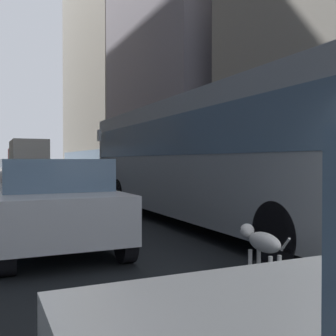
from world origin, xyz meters
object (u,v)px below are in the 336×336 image
(transit_bus, at_px, (207,153))
(box_truck, at_px, (27,160))
(car_grey_wagon, at_px, (11,176))
(car_blue_hatchback, at_px, (13,168))
(car_silver_sedan, at_px, (52,201))
(dalmatian_dog, at_px, (261,243))

(transit_bus, bearing_deg, box_truck, 96.14)
(car_grey_wagon, relative_size, box_truck, 0.54)
(car_blue_hatchback, relative_size, box_truck, 0.61)
(transit_bus, bearing_deg, car_blue_hatchback, 93.42)
(car_silver_sedan, bearing_deg, car_grey_wagon, 90.00)
(car_blue_hatchback, height_order, dalmatian_dog, car_blue_hatchback)
(transit_bus, distance_m, dalmatian_dog, 5.11)
(car_grey_wagon, bearing_deg, car_blue_hatchback, 86.61)
(dalmatian_dog, bearing_deg, transit_bus, 68.40)
(box_truck, bearing_deg, car_grey_wagon, -99.90)
(car_silver_sedan, relative_size, car_grey_wagon, 1.12)
(car_blue_hatchback, height_order, box_truck, box_truck)
(box_truck, distance_m, dalmatian_dog, 26.94)
(transit_bus, bearing_deg, car_grey_wagon, 106.92)
(transit_bus, xyz_separation_m, car_blue_hatchback, (-2.40, 40.13, -0.95))
(transit_bus, relative_size, car_blue_hatchback, 2.50)
(car_grey_wagon, height_order, box_truck, box_truck)
(box_truck, bearing_deg, car_silver_sedan, -93.91)
(car_silver_sedan, bearing_deg, dalmatian_dog, -57.93)
(transit_bus, distance_m, box_truck, 22.44)
(car_grey_wagon, xyz_separation_m, dalmatian_dog, (2.18, -17.75, -0.31))
(car_blue_hatchback, distance_m, dalmatian_dog, 44.73)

